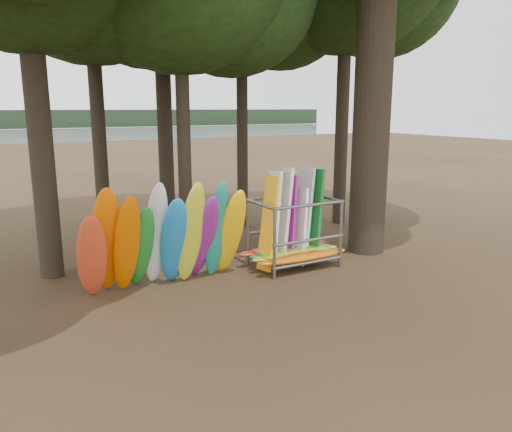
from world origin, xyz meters
TOP-DOWN VIEW (x-y plane):
  - ground at (0.00, 0.00)m, footprint 120.00×120.00m
  - lake at (0.00, 60.00)m, footprint 160.00×160.00m
  - far_shore at (0.00, 110.00)m, footprint 160.00×4.00m
  - kayak_row at (-2.70, 0.59)m, footprint 4.49×1.90m
  - storage_rack at (1.17, 0.60)m, footprint 3.12×1.56m

SIDE VIEW (x-z plane):
  - ground at x=0.00m, z-range 0.00..0.00m
  - lake at x=0.00m, z-range 0.00..0.00m
  - storage_rack at x=1.17m, z-range -0.51..2.39m
  - kayak_row at x=-2.70m, z-range -0.19..2.78m
  - far_shore at x=0.00m, z-range 0.00..4.00m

